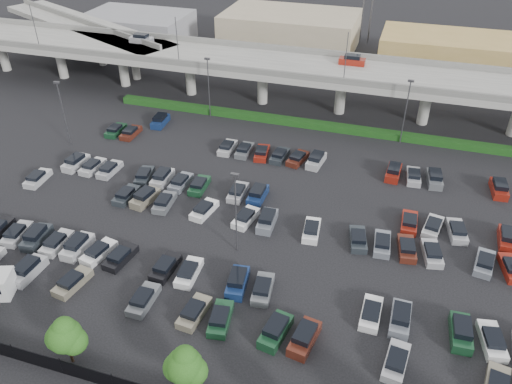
# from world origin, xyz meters

# --- Properties ---
(ground) EXTENTS (280.00, 280.00, 0.00)m
(ground) POSITION_xyz_m (0.00, 0.00, 0.00)
(ground) COLOR black
(overpass) EXTENTS (150.00, 13.00, 15.80)m
(overpass) POSITION_xyz_m (-0.25, 32.01, 6.97)
(overpass) COLOR gray
(overpass) RESTS_ON ground
(on_ramp) EXTENTS (50.93, 30.13, 8.80)m
(on_ramp) POSITION_xyz_m (-52.10, 43.05, 6.86)
(on_ramp) COLOR gray
(on_ramp) RESTS_ON ground
(hedge) EXTENTS (66.00, 1.60, 1.10)m
(hedge) POSITION_xyz_m (0.00, 25.00, 0.55)
(hedge) COLOR #103A12
(hedge) RESTS_ON ground
(tree_row) EXTENTS (65.07, 3.66, 5.94)m
(tree_row) POSITION_xyz_m (0.70, -26.53, 3.52)
(tree_row) COLOR #332316
(tree_row) RESTS_ON ground
(parked_cars) EXTENTS (63.07, 41.61, 1.67)m
(parked_cars) POSITION_xyz_m (-1.22, -4.25, 0.62)
(parked_cars) COLOR #532016
(parked_cars) RESTS_ON ground
(light_poles) EXTENTS (66.90, 48.38, 10.30)m
(light_poles) POSITION_xyz_m (-4.13, 2.00, 6.24)
(light_poles) COLOR #444348
(light_poles) RESTS_ON ground
(distant_buildings) EXTENTS (138.00, 24.00, 9.00)m
(distant_buildings) POSITION_xyz_m (12.38, 61.81, 3.74)
(distant_buildings) COLOR gray
(distant_buildings) RESTS_ON ground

